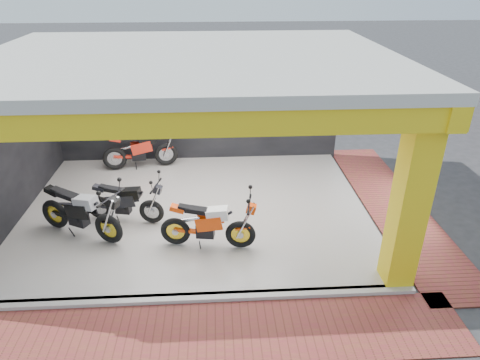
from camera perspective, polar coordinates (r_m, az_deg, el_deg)
name	(u,v)px	position (r m, az deg, el deg)	size (l,w,h in m)	color
ground	(193,264)	(8.65, -6.24, -11.11)	(80.00, 80.00, 0.00)	#2D2D30
showroom_floor	(196,210)	(10.27, -5.83, -4.02)	(8.00, 6.00, 0.10)	beige
showroom_ceiling	(188,59)	(9.00, -6.90, 15.78)	(8.40, 6.40, 0.20)	beige
back_wall	(197,103)	(12.45, -5.73, 10.14)	(8.20, 0.20, 3.50)	black
left_wall	(2,148)	(10.57, -29.13, 3.73)	(0.20, 6.20, 3.50)	black
corner_column	(410,200)	(7.74, 21.77, -2.53)	(0.50, 0.50, 3.50)	yellow
header_beam_front	(179,122)	(6.17, -8.11, 7.71)	(8.40, 0.30, 0.40)	yellow
header_beam_right	(381,71)	(9.69, 18.27, 13.65)	(0.30, 6.40, 0.40)	yellow
floor_kerb	(191,298)	(7.84, -6.55, -15.40)	(8.00, 0.20, 0.10)	beige
paver_front	(189,334)	(7.30, -6.81, -19.72)	(9.00, 1.40, 0.03)	brown
paver_right	(393,205)	(11.13, 19.72, -3.21)	(1.40, 7.00, 0.03)	brown
moto_hero	(240,222)	(8.51, 0.06, -5.61)	(2.05, 0.76, 1.25)	#FF460A
moto_row_a	(107,215)	(9.04, -17.36, -4.49)	(2.23, 0.82, 1.36)	black
moto_row_b	(150,201)	(9.55, -11.85, -2.72)	(1.89, 0.70, 1.15)	black
moto_row_d	(165,144)	(12.28, -9.93, 4.78)	(2.19, 0.81, 1.34)	red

